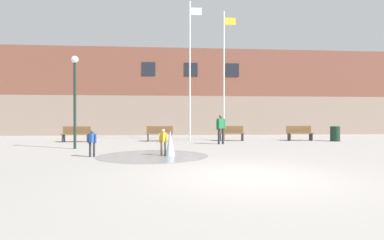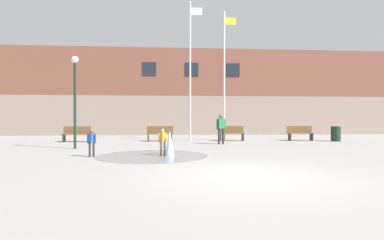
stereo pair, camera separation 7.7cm
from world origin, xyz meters
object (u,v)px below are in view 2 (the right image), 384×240
object	(u,v)px
park_bench_near_trashcan	(300,133)
flagpole_right	(225,72)
child_with_pink_shirt	(92,141)
park_bench_left_of_flagpoles	(77,134)
flagpole_left	(191,67)
park_bench_center	(231,133)
adult_watching	(221,127)
lamp_post_left_lane	(75,89)
child_running	(163,140)
trash_can	(336,134)
park_bench_under_left_flagpole	(160,133)

from	to	relation	value
park_bench_near_trashcan	flagpole_right	xyz separation A→B (m)	(-4.65, 0.61, 3.85)
child_with_pink_shirt	park_bench_left_of_flagpoles	bearing A→B (deg)	-135.77
child_with_pink_shirt	flagpole_left	bearing A→B (deg)	175.81
park_bench_center	flagpole_right	world-z (taller)	flagpole_right
park_bench_near_trashcan	adult_watching	world-z (taller)	adult_watching
park_bench_center	adult_watching	bearing A→B (deg)	-113.70
park_bench_left_of_flagpoles	flagpole_right	xyz separation A→B (m)	(8.93, 0.68, 3.85)
child_with_pink_shirt	flagpole_left	size ratio (longest dim) A/B	0.11
park_bench_center	park_bench_near_trashcan	distance (m)	4.31
lamp_post_left_lane	park_bench_center	bearing A→B (deg)	28.27
park_bench_near_trashcan	lamp_post_left_lane	distance (m)	13.28
park_bench_left_of_flagpoles	child_running	size ratio (longest dim) A/B	1.62
adult_watching	flagpole_left	world-z (taller)	flagpole_left
flagpole_right	adult_watching	bearing A→B (deg)	-104.36
adult_watching	flagpole_right	world-z (taller)	flagpole_right
adult_watching	child_with_pink_shirt	bearing A→B (deg)	22.36
trash_can	flagpole_right	bearing A→B (deg)	168.48
park_bench_under_left_flagpole	adult_watching	xyz separation A→B (m)	(3.33, -2.33, 0.45)
park_bench_left_of_flagpoles	trash_can	xyz separation A→B (m)	(15.47, -0.66, -0.03)
park_bench_under_left_flagpole	trash_can	world-z (taller)	park_bench_under_left_flagpole
adult_watching	lamp_post_left_lane	xyz separation A→B (m)	(-7.04, -1.93, 1.79)
park_bench_left_of_flagpoles	lamp_post_left_lane	bearing A→B (deg)	-74.06
park_bench_near_trashcan	child_running	bearing A→B (deg)	-140.29
park_bench_left_of_flagpoles	adult_watching	bearing A→B (deg)	-14.71
park_bench_near_trashcan	child_running	distance (m)	10.89
adult_watching	flagpole_left	distance (m)	4.86
child_with_pink_shirt	flagpole_right	bearing A→B (deg)	164.76
park_bench_center	child_running	distance (m)	8.23
park_bench_under_left_flagpole	flagpole_left	distance (m)	4.58
park_bench_near_trashcan	adult_watching	xyz separation A→B (m)	(-5.37, -2.22, 0.45)
flagpole_right	park_bench_center	bearing A→B (deg)	-50.43
adult_watching	park_bench_under_left_flagpole	bearing A→B (deg)	-54.39
park_bench_near_trashcan	flagpole_right	world-z (taller)	flagpole_right
park_bench_center	lamp_post_left_lane	size ratio (longest dim) A/B	0.38
park_bench_left_of_flagpoles	flagpole_left	distance (m)	7.96
adult_watching	lamp_post_left_lane	bearing A→B (deg)	-4.05
flagpole_left	lamp_post_left_lane	world-z (taller)	flagpole_left
child_with_pink_shirt	trash_can	xyz separation A→B (m)	(12.80, 6.44, -0.13)
park_bench_left_of_flagpoles	lamp_post_left_lane	xyz separation A→B (m)	(1.17, -4.09, 2.24)
flagpole_left	trash_can	distance (m)	9.74
park_bench_under_left_flagpole	child_running	size ratio (longest dim) A/B	1.62
flagpole_left	lamp_post_left_lane	distance (m)	7.59
park_bench_under_left_flagpole	lamp_post_left_lane	distance (m)	6.08
flagpole_left	park_bench_under_left_flagpole	bearing A→B (deg)	-165.17
park_bench_under_left_flagpole	child_running	xyz separation A→B (m)	(0.32, -7.07, 0.10)
flagpole_left	child_running	bearing A→B (deg)	-101.72
park_bench_near_trashcan	child_with_pink_shirt	bearing A→B (deg)	-146.69
park_bench_left_of_flagpoles	adult_watching	size ratio (longest dim) A/B	1.01
park_bench_under_left_flagpole	park_bench_near_trashcan	size ratio (longest dim) A/B	1.00
park_bench_near_trashcan	flagpole_right	size ratio (longest dim) A/B	0.20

